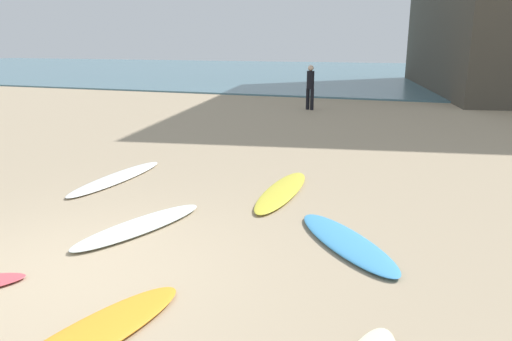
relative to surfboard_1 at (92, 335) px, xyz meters
name	(u,v)px	position (x,y,z in m)	size (l,w,h in m)	color
ground_plane	(67,276)	(-1.00, 0.86, -0.04)	(120.00, 120.00, 0.00)	tan
ocean_water	(382,73)	(-1.00, 38.71, 0.00)	(120.00, 40.00, 0.08)	slate
surfboard_1	(92,335)	(0.00, 0.00, 0.00)	(0.55, 1.98, 0.07)	orange
surfboard_2	(282,191)	(0.38, 4.47, 0.00)	(0.53, 2.46, 0.08)	yellow
surfboard_3	(140,226)	(-1.00, 2.30, 0.01)	(0.52, 2.13, 0.09)	white
surfboard_4	(346,242)	(1.74, 2.69, 0.01)	(0.57, 2.08, 0.09)	#4299D7
surfboard_5	(117,178)	(-2.74, 4.24, 0.00)	(0.51, 2.59, 0.07)	white
beachgoer_near	(310,85)	(-1.56, 14.78, 0.88)	(0.37, 0.37, 1.66)	black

